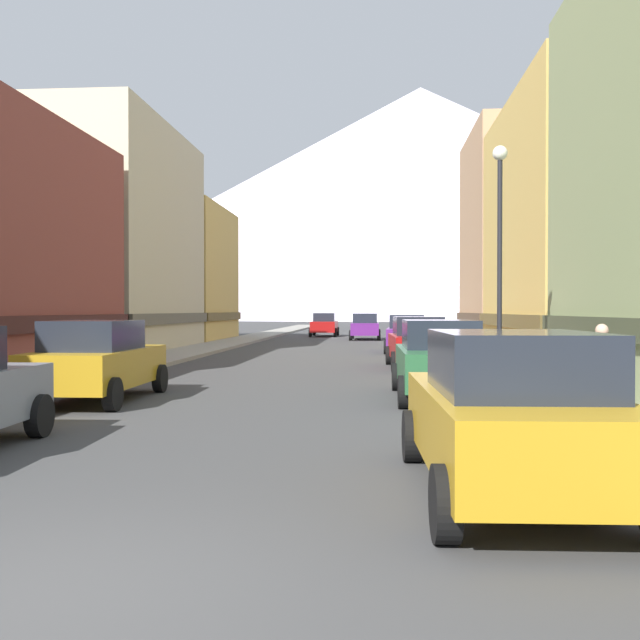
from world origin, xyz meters
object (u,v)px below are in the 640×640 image
Objects in this scene: car_driving_0 at (365,326)px; car_right_2 at (418,342)px; car_driving_1 at (324,325)px; parking_meter_near at (617,380)px; car_right_3 at (407,333)px; car_right_1 at (440,359)px; streetlamp_right at (500,229)px; car_right_0 at (511,413)px; trash_bin_right at (563,374)px; potted_plant_0 at (522,351)px; car_left_1 at (97,360)px; pedestrian_0 at (602,374)px.

car_right_2 is at bearing -84.67° from car_driving_0.
parking_meter_near is (7.35, -43.97, 0.11)m from car_driving_1.
car_right_2 is 1.00× the size of car_right_3.
car_right_1 is 8.49m from car_right_2.
streetlamp_right reaches higher than car_right_3.
car_right_2 is at bearing -90.03° from car_right_3.
car_driving_0 is (-2.20, 40.54, 0.00)m from car_right_0.
streetlamp_right reaches higher than trash_bin_right.
car_right_2 is (-0.00, 16.98, 0.00)m from car_right_0.
potted_plant_0 is at bearing -74.54° from car_driving_1.
streetlamp_right is (3.75, -30.65, 3.09)m from car_driving_0.
car_right_1 is 38.45m from car_driving_1.
streetlamp_right is at bearing -84.63° from car_right_3.
parking_meter_near is at bearing -86.87° from streetlamp_right.
trash_bin_right is (2.55, -9.15, -0.26)m from car_right_2.
streetlamp_right reaches higher than parking_meter_near.
car_right_2 is 4.79× the size of potted_plant_0.
potted_plant_0 is (3.20, -1.51, -0.22)m from car_right_2.
streetlamp_right is (1.55, 1.41, 3.09)m from car_right_1.
car_right_2 is (7.60, 9.50, 0.00)m from car_left_1.
car_right_0 is 8.48m from car_right_1.
car_right_0 is 0.76× the size of streetlamp_right.
car_driving_0 is 35.95m from pedestrian_0.
parking_meter_near reaches higher than trash_bin_right.
parking_meter_near is (1.95, 2.59, 0.11)m from car_right_0.
potted_plant_0 is at bearing 84.45° from parking_meter_near.
car_driving_0 is at bearing 80.73° from car_left_1.
car_left_1 and car_right_3 have the same top height.
car_right_3 is 18.70m from trash_bin_right.
car_right_3 is 2.77× the size of pedestrian_0.
car_right_3 is at bearing -75.03° from car_driving_1.
car_left_1 is at bearing 152.89° from parking_meter_near.
pedestrian_0 is at bearing -83.49° from car_right_3.
car_driving_1 reaches higher than potted_plant_0.
car_right_0 is at bearing -90.00° from car_right_3.
car_driving_1 is (-5.40, 20.20, 0.00)m from car_right_3.
parking_meter_near is (1.95, -14.39, 0.11)m from car_right_2.
car_right_3 is (0.01, 9.38, 0.00)m from car_right_2.
pedestrian_0 is (7.85, -41.66, -0.01)m from car_driving_1.
car_driving_1 is 32.26m from potted_plant_0.
potted_plant_0 is (3.20, 15.46, -0.22)m from car_right_0.
streetlamp_right is at bearing 81.11° from car_right_0.
car_driving_1 is at bearing 86.78° from car_left_1.
car_left_1 is at bearing -128.65° from car_right_2.
streetlamp_right is at bearing 14.79° from car_left_1.
car_right_0 reaches higher than trash_bin_right.
car_right_3 is 20.91m from car_driving_1.
car_driving_1 is 0.75× the size of streetlamp_right.
pedestrian_0 is (-0.10, -2.93, 0.25)m from trash_bin_right.
pedestrian_0 is at bearing -91.95° from trash_bin_right.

